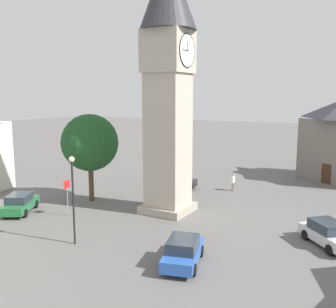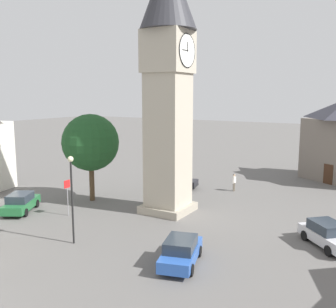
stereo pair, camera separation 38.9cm
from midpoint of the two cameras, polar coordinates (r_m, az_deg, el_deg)
The scene contains 10 objects.
ground_plane at distance 30.75m, azimuth 0.37°, elevation -8.63°, with size 200.00×200.00×0.00m, color #605E5B.
clock_tower at distance 29.40m, azimuth 0.39°, elevation 13.52°, with size 4.33×4.33×19.93m.
car_blue_kerb at distance 32.53m, azimuth -20.96°, elevation -6.85°, with size 4.42×3.52×1.53m.
car_silver_kerb at distance 37.92m, azimuth 1.53°, elevation -4.04°, with size 2.51×4.39×1.53m.
car_red_corner at distance 21.52m, azimuth 2.50°, elevation -14.42°, with size 4.43×2.76×1.53m.
car_white_side at distance 25.84m, azimuth 23.35°, elevation -11.09°, with size 4.17×4.05×1.53m.
pedestrian at distance 37.32m, azimuth 10.22°, elevation -4.00°, with size 0.55×0.27×1.69m.
tree at distance 33.46m, azimuth -11.25°, elevation 1.69°, with size 4.94×4.94×7.65m.
lamp_post at distance 24.11m, azimuth -13.86°, elevation -4.79°, with size 0.36×0.36×5.58m.
road_sign at distance 30.19m, azimuth -14.56°, elevation -5.51°, with size 0.60×0.07×2.80m.
Camera 2 is at (25.26, 14.86, 9.31)m, focal length 40.47 mm.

